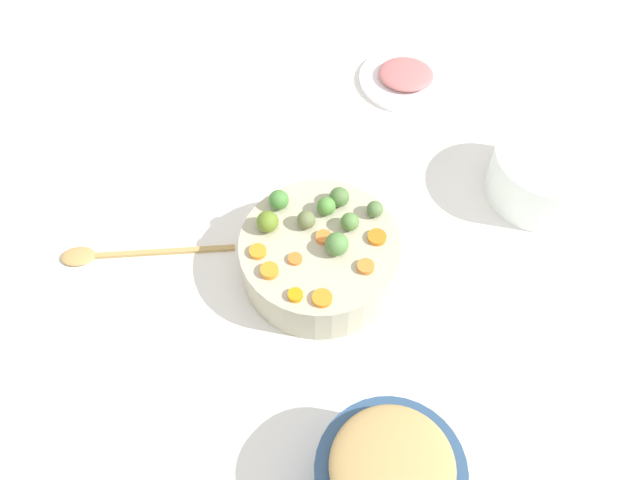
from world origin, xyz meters
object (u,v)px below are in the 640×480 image
object	(u,v)px
wooden_spoon	(112,255)
casserole_dish	(544,173)
serving_bowl_carrots	(320,257)
ham_plate	(405,79)

from	to	relation	value
wooden_spoon	casserole_dish	bearing A→B (deg)	-109.74
serving_bowl_carrots	wooden_spoon	distance (m)	0.40
casserole_dish	ham_plate	bearing A→B (deg)	7.02
ham_plate	casserole_dish	bearing A→B (deg)	-172.98
serving_bowl_carrots	casserole_dish	size ratio (longest dim) A/B	1.35
wooden_spoon	casserole_dish	world-z (taller)	casserole_dish
serving_bowl_carrots	wooden_spoon	world-z (taller)	serving_bowl_carrots
casserole_dish	ham_plate	xyz separation A→B (m)	(0.40, 0.05, -0.05)
serving_bowl_carrots	wooden_spoon	size ratio (longest dim) A/B	0.95
casserole_dish	ham_plate	distance (m)	0.41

